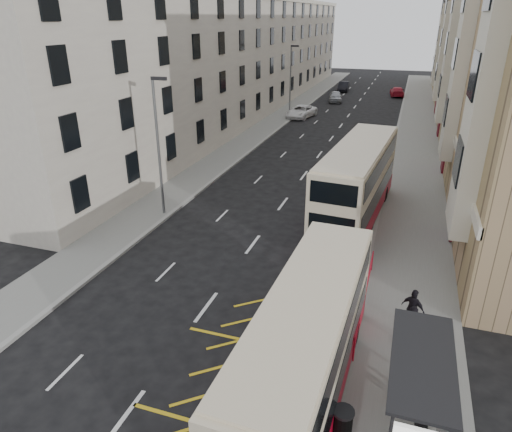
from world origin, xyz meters
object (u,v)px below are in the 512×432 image
(pedestrian_mid, at_px, (412,327))
(street_lamp_far, at_px, (291,78))
(bus_shelter, at_px, (425,391))
(street_lamp_near, at_px, (158,140))
(pedestrian_far, at_px, (413,309))
(pedestrian_near, at_px, (423,388))
(white_van, at_px, (301,112))
(car_red, at_px, (397,92))
(double_decker_front, at_px, (306,350))
(car_silver, at_px, (335,97))
(litter_bin, at_px, (342,424))
(car_dark, at_px, (343,86))
(double_decker_rear, at_px, (357,183))

(pedestrian_mid, bearing_deg, street_lamp_far, 99.62)
(bus_shelter, height_order, street_lamp_near, street_lamp_near)
(bus_shelter, distance_m, pedestrian_far, 5.68)
(pedestrian_near, distance_m, white_van, 44.18)
(bus_shelter, xyz_separation_m, car_red, (-3.51, 63.22, -1.46))
(double_decker_front, xyz_separation_m, pedestrian_far, (3.09, 4.83, -1.08))
(bus_shelter, relative_size, car_silver, 0.99)
(litter_bin, height_order, white_van, white_van)
(double_decker_front, relative_size, white_van, 2.00)
(double_decker_front, bearing_deg, pedestrian_near, 10.88)
(car_dark, relative_size, car_red, 0.95)
(bus_shelter, bearing_deg, litter_bin, -169.12)
(street_lamp_near, bearing_deg, white_van, 87.87)
(street_lamp_near, relative_size, double_decker_rear, 0.69)
(double_decker_rear, relative_size, car_dark, 2.62)
(pedestrian_mid, relative_size, pedestrian_far, 1.00)
(street_lamp_far, height_order, white_van, street_lamp_far)
(street_lamp_near, relative_size, double_decker_front, 0.79)
(litter_bin, bearing_deg, white_van, 104.81)
(bus_shelter, bearing_deg, street_lamp_near, 139.86)
(white_van, bearing_deg, car_silver, 91.40)
(pedestrian_mid, bearing_deg, double_decker_front, -141.29)
(street_lamp_near, bearing_deg, litter_bin, -45.17)
(car_red, bearing_deg, car_silver, 38.96)
(bus_shelter, relative_size, car_red, 0.91)
(pedestrian_near, distance_m, car_silver, 55.26)
(pedestrian_near, relative_size, car_red, 0.40)
(bus_shelter, distance_m, street_lamp_near, 19.38)
(double_decker_rear, xyz_separation_m, car_red, (0.16, 47.98, -1.66))
(double_decker_rear, height_order, pedestrian_far, double_decker_rear)
(pedestrian_mid, relative_size, car_dark, 0.36)
(street_lamp_near, bearing_deg, pedestrian_near, -36.94)
(double_decker_front, relative_size, pedestrian_far, 6.26)
(pedestrian_near, bearing_deg, double_decker_rear, -78.12)
(pedestrian_far, distance_m, car_red, 57.76)
(street_lamp_far, relative_size, pedestrian_near, 4.24)
(street_lamp_far, bearing_deg, car_red, 61.77)
(pedestrian_near, bearing_deg, car_silver, -81.14)
(car_red, bearing_deg, street_lamp_far, 55.90)
(street_lamp_near, xyz_separation_m, pedestrian_near, (14.79, -11.12, -3.54))
(pedestrian_near, bearing_deg, street_lamp_far, -73.46)
(car_silver, distance_m, car_red, 11.24)
(bus_shelter, distance_m, double_decker_front, 3.42)
(street_lamp_far, distance_m, pedestrian_near, 43.85)
(car_silver, bearing_deg, double_decker_front, -91.86)
(pedestrian_far, bearing_deg, car_dark, -49.77)
(double_decker_front, relative_size, double_decker_rear, 0.87)
(pedestrian_far, distance_m, car_dark, 61.33)
(bus_shelter, distance_m, street_lamp_far, 44.94)
(pedestrian_near, relative_size, pedestrian_far, 1.17)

